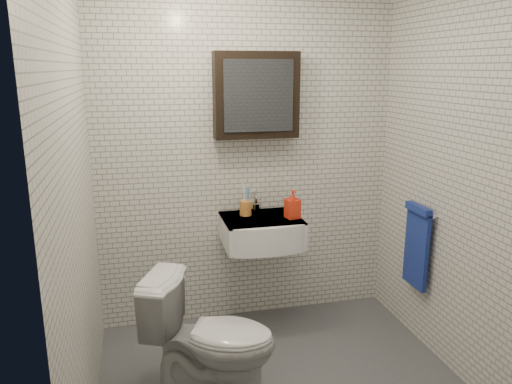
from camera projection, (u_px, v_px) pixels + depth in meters
room_shell at (288, 149)px, 2.67m from camera, size 2.22×2.02×2.51m
washbasin at (263, 232)px, 3.54m from camera, size 0.55×0.50×0.20m
faucet at (256, 203)px, 3.69m from camera, size 0.06×0.20×0.15m
mirror_cabinet at (256, 95)px, 3.49m from camera, size 0.60×0.15×0.60m
towel_rail at (417, 243)px, 3.41m from camera, size 0.09×0.30×0.58m
toothbrush_cup at (246, 207)px, 3.60m from camera, size 0.09×0.09×0.23m
soap_bottle at (293, 204)px, 3.52m from camera, size 0.11×0.11×0.20m
toilet at (211, 338)px, 2.87m from camera, size 0.84×0.68×0.75m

